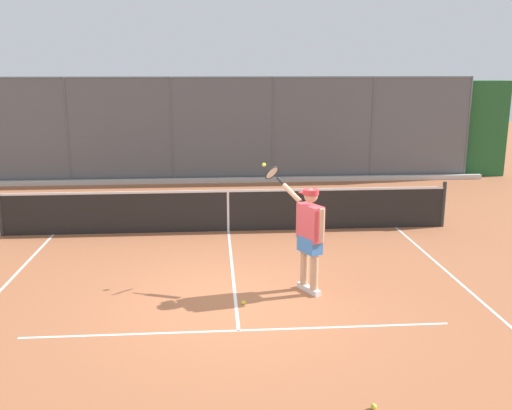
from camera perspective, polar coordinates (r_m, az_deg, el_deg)
name	(u,v)px	position (r m, az deg, el deg)	size (l,w,h in m)	color
ground_plane	(236,302)	(9.15, -2.06, -9.74)	(60.00, 60.00, 0.00)	#A8603D
court_line_markings	(240,340)	(7.97, -1.67, -13.43)	(7.88, 9.26, 0.01)	white
fence_backdrop	(222,131)	(19.04, -3.41, 7.47)	(19.28, 1.37, 3.37)	#565B60
tennis_net	(228,210)	(12.86, -2.82, -0.50)	(10.13, 0.09, 1.07)	#2D2D2D
tennis_player	(309,232)	(9.27, 5.36, -2.68)	(0.93, 1.19, 2.04)	silver
tennis_ball_by_sideline	(244,303)	(9.05, -1.25, -9.79)	(0.07, 0.07, 0.07)	#CCDB33
tennis_ball_near_baseline	(374,407)	(6.69, 11.74, -19.22)	(0.07, 0.07, 0.07)	#C1D138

